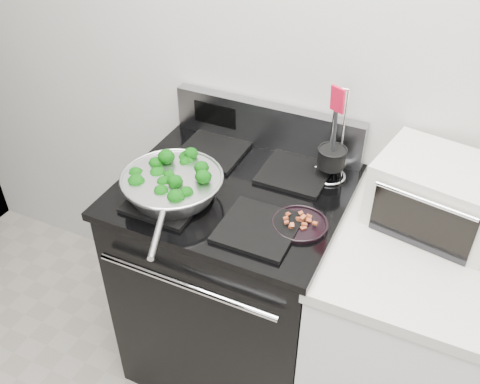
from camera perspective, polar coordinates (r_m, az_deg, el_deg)
The scene contains 8 objects.
back_wall at distance 1.88m, azimuth 12.35°, elevation 13.65°, with size 4.00×0.02×2.70m, color beige.
gas_range at distance 2.20m, azimuth -0.59°, elevation -9.11°, with size 0.79×0.69×1.13m.
counter at distance 2.12m, azimuth 16.97°, elevation -15.01°, with size 0.62×0.68×0.92m.
skillet at distance 1.82m, azimuth -7.24°, elevation 0.76°, with size 0.35×0.54×0.08m.
broccoli_pile at distance 1.81m, azimuth -7.28°, elevation 1.31°, with size 0.28×0.28×0.10m, color black, non-canonical shape.
bacon_plate at distance 1.73m, azimuth 6.41°, elevation -3.13°, with size 0.18×0.18×0.04m.
utensil_holder at distance 1.93m, azimuth 9.69°, elevation 3.15°, with size 0.12×0.12×0.36m.
toaster_oven at distance 1.83m, azimuth 20.44°, elevation -0.23°, with size 0.44×0.36×0.23m.
Camera 1 is at (0.36, 0.05, 2.08)m, focal length 40.00 mm.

